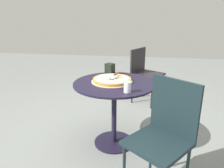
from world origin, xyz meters
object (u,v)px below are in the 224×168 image
pizza_on_tray (112,80)px  patio_chair_near (164,131)px  napkin_dispenser (110,69)px  patio_chair_far (144,71)px  drinking_cup (127,87)px  pizza_server (114,75)px  patio_table (114,99)px

pizza_on_tray → patio_chair_near: patio_chair_near is taller
pizza_on_tray → napkin_dispenser: 0.26m
pizza_on_tray → napkin_dispenser: size_ratio=3.20×
patio_chair_near → patio_chair_far: size_ratio=1.07×
drinking_cup → patio_chair_near: bearing=-137.6°
drinking_cup → pizza_server: bearing=27.1°
drinking_cup → napkin_dispenser: (0.53, 0.24, 0.02)m
drinking_cup → patio_chair_far: bearing=-5.3°
pizza_on_tray → drinking_cup: drinking_cup is taller
patio_chair_near → drinking_cup: bearing=42.4°
pizza_on_tray → patio_chair_far: size_ratio=0.50×
drinking_cup → patio_chair_far: 1.53m
patio_table → patio_chair_far: patio_chair_far is taller
pizza_server → drinking_cup: drinking_cup is taller
napkin_dispenser → patio_chair_near: 1.05m
patio_chair_near → pizza_server: bearing=35.7°
pizza_on_tray → napkin_dispenser: (0.25, 0.06, 0.05)m
drinking_cup → napkin_dispenser: 0.59m
patio_table → patio_chair_far: (1.25, -0.29, -0.01)m
napkin_dispenser → pizza_server: bearing=139.7°
patio_table → pizza_server: bearing=7.2°
pizza_on_tray → patio_chair_far: bearing=-14.8°
drinking_cup → napkin_dispenser: napkin_dispenser is taller
patio_chair_far → pizza_on_tray: bearing=165.2°
pizza_on_tray → patio_chair_near: (-0.62, -0.49, -0.18)m
napkin_dispenser → patio_chair_far: (0.97, -0.38, -0.25)m
napkin_dispenser → patio_table: bearing=136.9°
pizza_server → napkin_dispenser: napkin_dispenser is taller
pizza_on_tray → pizza_server: bearing=-32.3°
pizza_on_tray → patio_chair_near: bearing=-141.9°
pizza_on_tray → pizza_server: 0.05m
pizza_server → patio_chair_far: (1.19, -0.30, -0.25)m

